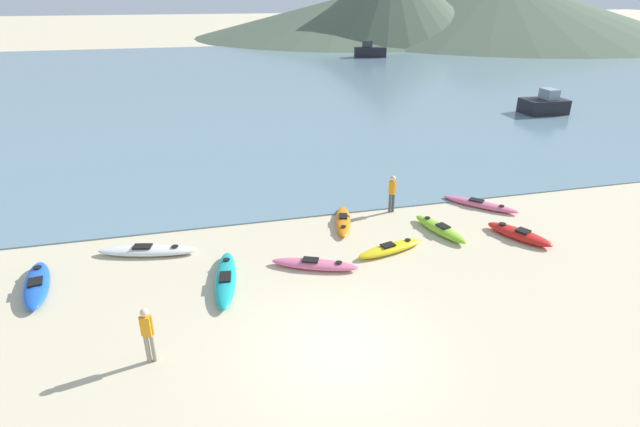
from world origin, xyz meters
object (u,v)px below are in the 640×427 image
(kayak_on_sand_3, at_px, (343,221))
(person_near_foreground, at_px, (148,332))
(kayak_on_sand_1, at_px, (37,285))
(moored_boat_1, at_px, (544,105))
(kayak_on_sand_4, at_px, (440,229))
(kayak_on_sand_7, at_px, (226,279))
(kayak_on_sand_6, at_px, (391,248))
(kayak_on_sand_2, at_px, (148,251))
(person_near_waterline, at_px, (392,191))
(kayak_on_sand_5, at_px, (519,234))
(moored_boat_0, at_px, (370,51))
(kayak_on_sand_8, at_px, (480,204))
(kayak_on_sand_0, at_px, (315,264))

(kayak_on_sand_3, relative_size, person_near_foreground, 1.84)
(kayak_on_sand_1, relative_size, moored_boat_1, 0.98)
(kayak_on_sand_4, height_order, kayak_on_sand_7, kayak_on_sand_4)
(kayak_on_sand_6, relative_size, person_near_foreground, 1.78)
(kayak_on_sand_2, xyz_separation_m, person_near_waterline, (9.88, 1.38, 0.78))
(kayak_on_sand_2, bearing_deg, kayak_on_sand_4, -5.15)
(kayak_on_sand_5, bearing_deg, moored_boat_1, 51.39)
(moored_boat_0, bearing_deg, kayak_on_sand_6, -108.71)
(kayak_on_sand_2, xyz_separation_m, kayak_on_sand_8, (13.84, 0.89, -0.02))
(kayak_on_sand_2, distance_m, kayak_on_sand_6, 8.75)
(kayak_on_sand_3, height_order, kayak_on_sand_7, kayak_on_sand_7)
(kayak_on_sand_1, relative_size, kayak_on_sand_3, 1.06)
(kayak_on_sand_4, height_order, person_near_waterline, person_near_waterline)
(kayak_on_sand_3, bearing_deg, person_near_foreground, -137.02)
(kayak_on_sand_4, relative_size, person_near_foreground, 1.79)
(kayak_on_sand_1, xyz_separation_m, kayak_on_sand_2, (3.28, 1.53, -0.02))
(kayak_on_sand_0, xyz_separation_m, moored_boat_0, (21.05, 53.89, 0.70))
(kayak_on_sand_0, relative_size, kayak_on_sand_7, 0.85)
(kayak_on_sand_0, height_order, moored_boat_0, moored_boat_0)
(kayak_on_sand_5, height_order, kayak_on_sand_6, kayak_on_sand_5)
(person_near_foreground, xyz_separation_m, moored_boat_1, (27.56, 21.65, -0.22))
(kayak_on_sand_3, bearing_deg, kayak_on_sand_0, -122.06)
(kayak_on_sand_1, height_order, person_near_waterline, person_near_waterline)
(kayak_on_sand_0, distance_m, kayak_on_sand_5, 8.11)
(kayak_on_sand_0, relative_size, kayak_on_sand_5, 1.12)
(kayak_on_sand_2, distance_m, kayak_on_sand_4, 11.03)
(kayak_on_sand_8, height_order, person_near_foreground, person_near_foreground)
(kayak_on_sand_2, bearing_deg, moored_boat_1, 29.34)
(kayak_on_sand_4, bearing_deg, kayak_on_sand_2, 174.85)
(kayak_on_sand_3, xyz_separation_m, kayak_on_sand_7, (-4.97, -3.33, 0.03))
(kayak_on_sand_0, bearing_deg, moored_boat_1, 39.00)
(moored_boat_0, bearing_deg, person_near_foreground, -114.54)
(kayak_on_sand_2, bearing_deg, person_near_waterline, 7.94)
(moored_boat_0, bearing_deg, kayak_on_sand_7, -113.98)
(kayak_on_sand_3, height_order, person_near_waterline, person_near_waterline)
(kayak_on_sand_3, height_order, person_near_foreground, person_near_foreground)
(kayak_on_sand_0, relative_size, person_near_waterline, 1.83)
(kayak_on_sand_0, height_order, person_near_foreground, person_near_foreground)
(kayak_on_sand_2, height_order, moored_boat_1, moored_boat_1)
(kayak_on_sand_2, height_order, person_near_waterline, person_near_waterline)
(kayak_on_sand_6, relative_size, kayak_on_sand_8, 0.99)
(kayak_on_sand_4, distance_m, person_near_foreground, 11.68)
(kayak_on_sand_0, bearing_deg, kayak_on_sand_5, 1.68)
(kayak_on_sand_2, distance_m, person_near_waterline, 10.00)
(kayak_on_sand_1, distance_m, kayak_on_sand_2, 3.62)
(kayak_on_sand_1, height_order, kayak_on_sand_4, kayak_on_sand_1)
(kayak_on_sand_1, bearing_deg, kayak_on_sand_4, 2.16)
(kayak_on_sand_0, relative_size, kayak_on_sand_2, 0.83)
(kayak_on_sand_5, relative_size, moored_boat_1, 0.84)
(kayak_on_sand_5, xyz_separation_m, kayak_on_sand_8, (0.15, 3.06, -0.04))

